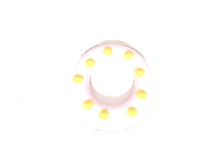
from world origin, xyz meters
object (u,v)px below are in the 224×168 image
(bundt_cake, at_px, (112,84))
(cake_knife, at_px, (39,99))
(fork, at_px, (30,93))
(serving_knife, at_px, (21,102))
(serving_dish, at_px, (112,87))

(bundt_cake, xyz_separation_m, cake_knife, (-0.26, -0.00, -0.05))
(bundt_cake, xyz_separation_m, fork, (-0.29, 0.03, -0.05))
(serving_knife, height_order, cake_knife, same)
(serving_dish, distance_m, serving_knife, 0.32)
(bundt_cake, height_order, fork, bundt_cake)
(bundt_cake, bearing_deg, fork, 174.51)
(serving_dish, distance_m, bundt_cake, 0.04)
(serving_knife, distance_m, cake_knife, 0.07)
(serving_dish, bearing_deg, cake_knife, -179.63)
(serving_knife, relative_size, cake_knife, 1.24)
(serving_dish, bearing_deg, bundt_cake, -75.32)
(bundt_cake, distance_m, fork, 0.30)
(fork, distance_m, serving_knife, 0.05)
(serving_knife, bearing_deg, bundt_cake, 0.64)
(serving_dish, height_order, bundt_cake, bundt_cake)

